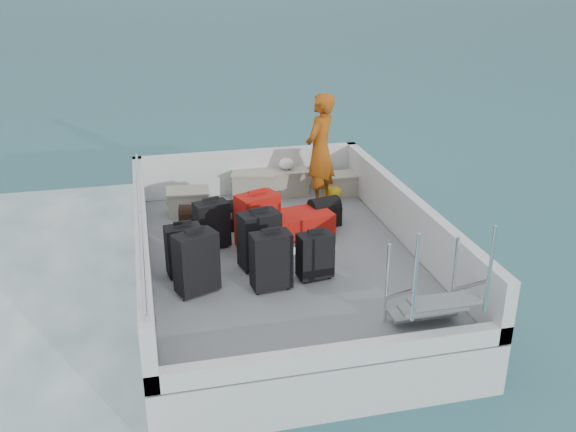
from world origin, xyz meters
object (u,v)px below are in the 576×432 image
Objects in this scene: suitcase_1 at (184,251)px; crate_2 at (286,182)px; crate_0 at (188,203)px; crate_3 at (342,185)px; suitcase_2 at (212,225)px; suitcase_4 at (259,240)px; suitcase_6 at (315,256)px; suitcase_0 at (196,263)px; suitcase_8 at (301,223)px; suitcase_3 at (271,261)px; passenger at (320,150)px; crate_1 at (254,185)px; suitcase_5 at (258,221)px.

suitcase_1 reaches higher than crate_2.
crate_0 is 2.50m from crate_3.
suitcase_2 is 2.24m from crate_2.
suitcase_6 is at bearing -51.41° from suitcase_4.
suitcase_0 is 0.94m from suitcase_4.
suitcase_0 reaches higher than suitcase_1.
suitcase_8 is (0.17, 1.30, -0.13)m from suitcase_6.
suitcase_3 is at bearing 142.38° from suitcase_8.
suitcase_0 is at bearing 0.09° from passenger.
suitcase_1 is 3.07m from crate_2.
crate_2 is at bearing 165.58° from crate_3.
crate_1 is (0.35, 3.02, -0.15)m from suitcase_3.
crate_1 is at bearing -79.68° from passenger.
suitcase_3 is 2.62m from crate_0.
passenger is at bearing -55.78° from crate_2.
suitcase_3 is 1.18× the size of crate_0.
suitcase_0 is at bearing 119.39° from suitcase_8.
suitcase_5 is 1.42× the size of crate_3.
suitcase_8 is 1.60m from crate_2.
crate_2 is (0.88, 3.02, -0.15)m from suitcase_3.
suitcase_5 is at bearing 25.98° from suitcase_0.
suitcase_1 reaches higher than suitcase_2.
crate_0 reaches higher than crate_3.
suitcase_3 is (0.95, -0.56, 0.03)m from suitcase_1.
suitcase_3 is at bearing -121.93° from crate_3.
suitcase_8 is 1.64m from crate_1.
crate_0 is (-1.46, 1.08, 0.02)m from suitcase_8.
suitcase_2 reaches higher than suitcase_6.
crate_2 is at bearing 37.54° from suitcase_2.
suitcase_8 is (1.67, 0.86, -0.16)m from suitcase_1.
suitcase_5 is (0.09, 0.57, 0.01)m from suitcase_4.
crate_0 is 1.20m from crate_1.
passenger is (1.29, 1.87, 0.51)m from suitcase_4.
passenger is at bearing -143.79° from crate_3.
suitcase_8 is 1.81m from crate_0.
suitcase_1 is 1.89m from suitcase_8.
crate_3 is (0.86, -0.22, -0.04)m from crate_2.
suitcase_0 is at bearing -120.60° from crate_2.
suitcase_6 is at bearing 6.48° from suitcase_3.
suitcase_1 is at bearing 142.75° from suitcase_3.
suitcase_3 reaches higher than suitcase_2.
suitcase_1 is 3.50m from crate_3.
suitcase_4 is 1.12× the size of crate_1.
suitcase_3 is 3.04m from crate_1.
suitcase_5 reaches higher than crate_0.
passenger reaches higher than crate_2.
crate_1 is at bearing 44.68° from suitcase_0.
crate_0 is (-0.21, 1.23, -0.14)m from suitcase_2.
suitcase_2 is 0.87m from suitcase_4.
suitcase_2 is at bearing -80.44° from crate_0.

